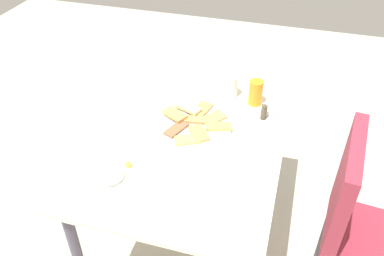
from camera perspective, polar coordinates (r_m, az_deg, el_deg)
name	(u,v)px	position (r m, az deg, el deg)	size (l,w,h in m)	color
ground_plane	(190,241)	(2.22, -0.24, -15.89)	(6.00, 6.00, 0.00)	#B8B4A4
dining_table	(190,153)	(1.75, -0.29, -3.57)	(1.07, 0.78, 0.71)	silver
dining_chair	(362,230)	(1.73, 23.10, -13.22)	(0.46, 0.47, 0.92)	maroon
pide_platter	(195,124)	(1.76, 0.48, 0.54)	(0.34, 0.33, 0.04)	white
salad_plate_greens	(108,175)	(1.54, -11.96, -6.65)	(0.22, 0.22, 0.04)	white
soda_can	(256,93)	(1.90, 9.10, 5.01)	(0.07, 0.07, 0.12)	orange
drinking_glass	(230,86)	(1.95, 5.52, 6.00)	(0.07, 0.07, 0.11)	silver
paper_napkin	(174,185)	(1.49, -2.65, -8.16)	(0.14, 0.14, 0.00)	white
fork	(169,183)	(1.49, -3.32, -7.91)	(0.17, 0.02, 0.01)	silver
spoon	(178,185)	(1.49, -1.99, -8.20)	(0.17, 0.02, 0.01)	silver
condiment_caddy	(264,114)	(1.82, 10.22, 1.92)	(0.10, 0.10, 0.08)	#B2B2B7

